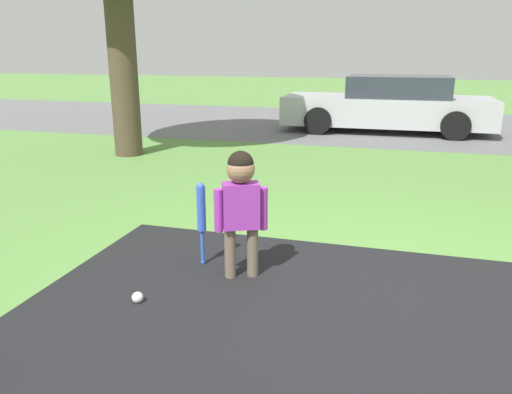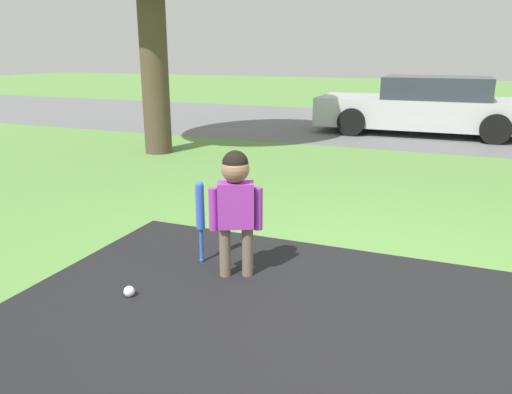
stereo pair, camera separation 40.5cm
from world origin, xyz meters
TOP-DOWN VIEW (x-y plane):
  - ground_plane at (0.00, 0.00)m, footprint 60.00×60.00m
  - street_strip at (0.00, 8.77)m, footprint 40.00×6.00m
  - child at (-1.02, 0.14)m, footprint 0.37×0.25m
  - baseball_bat at (-1.39, 0.27)m, footprint 0.07×0.07m
  - sports_ball at (-1.58, -0.45)m, footprint 0.08×0.08m
  - parked_car at (-0.20, 7.91)m, footprint 4.33×1.88m

SIDE VIEW (x-z plane):
  - ground_plane at x=0.00m, z-range 0.00..0.00m
  - street_strip at x=0.00m, z-range 0.00..0.01m
  - sports_ball at x=-1.58m, z-range 0.00..0.08m
  - baseball_bat at x=-1.39m, z-range 0.10..0.79m
  - parked_car at x=-0.20m, z-range -0.03..1.14m
  - child at x=-1.02m, z-range 0.15..1.13m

